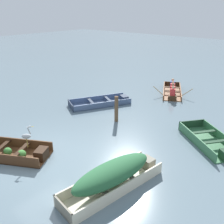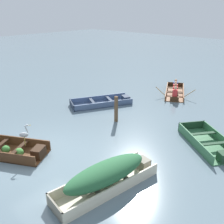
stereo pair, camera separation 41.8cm
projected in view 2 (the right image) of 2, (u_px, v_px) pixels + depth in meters
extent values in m
plane|color=slate|center=(47.00, 154.00, 9.28)|extent=(80.00, 80.00, 0.00)
cube|color=#4C2D19|center=(10.00, 153.00, 9.31)|extent=(2.94, 2.33, 0.04)
cube|color=#4C2D19|center=(18.00, 142.00, 9.73)|extent=(2.41, 1.37, 0.41)
cube|color=#4C2D19|center=(0.00, 157.00, 8.74)|extent=(2.41, 1.37, 0.41)
cube|color=black|center=(39.00, 152.00, 8.98)|extent=(0.57, 0.63, 0.37)
cube|color=black|center=(19.00, 148.00, 9.11)|extent=(0.65, 1.00, 0.04)
cube|color=black|center=(0.00, 145.00, 9.29)|extent=(0.65, 1.00, 0.04)
sphere|color=#428438|center=(19.00, 152.00, 9.02)|extent=(0.32, 0.32, 0.32)
sphere|color=#387533|center=(6.00, 149.00, 9.23)|extent=(0.30, 0.30, 0.30)
cube|color=beige|center=(106.00, 187.00, 7.55)|extent=(1.48, 3.54, 0.04)
cube|color=beige|center=(98.00, 175.00, 7.81)|extent=(0.59, 3.40, 0.39)
cube|color=beige|center=(116.00, 190.00, 7.16)|extent=(0.59, 3.40, 0.39)
cube|color=gray|center=(55.00, 209.00, 6.52)|extent=(0.95, 0.20, 0.39)
cube|color=gray|center=(143.00, 164.00, 8.36)|extent=(0.48, 0.42, 0.35)
cube|color=gray|center=(120.00, 173.00, 7.74)|extent=(0.86, 0.29, 0.04)
cube|color=gray|center=(92.00, 187.00, 7.15)|extent=(0.86, 0.29, 0.04)
ellipsoid|color=#286038|center=(106.00, 173.00, 7.34)|extent=(1.34, 2.93, 0.56)
cube|color=#387047|center=(207.00, 144.00, 9.91)|extent=(2.94, 2.63, 0.04)
cube|color=#387047|center=(221.00, 139.00, 9.94)|extent=(2.24, 1.69, 0.38)
cube|color=#387047|center=(194.00, 142.00, 9.74)|extent=(2.24, 1.69, 0.38)
cube|color=#1E3D27|center=(191.00, 126.00, 11.07)|extent=(0.77, 1.01, 0.38)
cube|color=#1E3D27|center=(214.00, 144.00, 9.43)|extent=(0.80, 0.99, 0.04)
cube|color=#1E3D27|center=(203.00, 134.00, 10.18)|extent=(0.80, 0.99, 0.04)
cube|color=#475B7F|center=(101.00, 104.00, 14.01)|extent=(2.59, 3.50, 0.04)
cube|color=#475B7F|center=(98.00, 98.00, 14.44)|extent=(1.61, 2.99, 0.33)
cube|color=#475B7F|center=(104.00, 105.00, 13.47)|extent=(1.61, 2.99, 0.33)
cube|color=#273246|center=(72.00, 105.00, 13.44)|extent=(1.05, 0.59, 0.33)
cube|color=#273246|center=(126.00, 98.00, 14.41)|extent=(0.63, 0.56, 0.29)
cube|color=#273246|center=(110.00, 99.00, 14.08)|extent=(1.02, 0.64, 0.04)
cube|color=#273246|center=(92.00, 101.00, 13.77)|extent=(1.02, 0.64, 0.04)
cube|color=brown|center=(175.00, 93.00, 15.72)|extent=(2.43, 3.27, 0.04)
cube|color=brown|center=(183.00, 92.00, 15.56)|extent=(1.53, 2.78, 0.30)
cube|color=brown|center=(166.00, 91.00, 15.79)|extent=(1.53, 2.78, 0.30)
cube|color=#3F2716|center=(175.00, 85.00, 17.05)|extent=(0.97, 0.56, 0.30)
cube|color=#3F2716|center=(174.00, 98.00, 14.43)|extent=(0.60, 0.55, 0.27)
cube|color=#3F2716|center=(175.00, 93.00, 15.22)|extent=(0.94, 0.61, 0.04)
cube|color=#3F2716|center=(175.00, 88.00, 16.06)|extent=(0.94, 0.61, 0.04)
cube|color=#2D4CA5|center=(175.00, 85.00, 15.79)|extent=(0.33, 0.29, 0.44)
sphere|color=tan|center=(176.00, 80.00, 15.67)|extent=(0.18, 0.18, 0.18)
cube|color=red|center=(175.00, 88.00, 15.30)|extent=(0.33, 0.29, 0.44)
sphere|color=beige|center=(176.00, 83.00, 15.18)|extent=(0.18, 0.18, 0.18)
cube|color=red|center=(175.00, 91.00, 14.82)|extent=(0.33, 0.29, 0.44)
sphere|color=#9E7051|center=(176.00, 85.00, 14.69)|extent=(0.18, 0.18, 0.18)
cube|color=red|center=(175.00, 93.00, 14.33)|extent=(0.33, 0.29, 0.44)
sphere|color=tan|center=(175.00, 88.00, 14.20)|extent=(0.18, 0.18, 0.18)
cylinder|color=tan|center=(189.00, 93.00, 14.67)|extent=(0.59, 0.34, 0.55)
cylinder|color=tan|center=(161.00, 91.00, 15.05)|extent=(0.59, 0.34, 0.55)
cylinder|color=olive|center=(25.00, 141.00, 9.02)|extent=(0.02, 0.02, 0.35)
cylinder|color=olive|center=(25.00, 142.00, 8.97)|extent=(0.02, 0.02, 0.35)
ellipsoid|color=#93999E|center=(24.00, 135.00, 8.89)|extent=(0.32, 0.33, 0.18)
cylinder|color=#93999E|center=(26.00, 129.00, 8.81)|extent=(0.11, 0.11, 0.28)
ellipsoid|color=#93999E|center=(27.00, 125.00, 8.75)|extent=(0.12, 0.12, 0.06)
cone|color=gold|center=(29.00, 125.00, 8.76)|extent=(0.09, 0.09, 0.02)
cylinder|color=brown|center=(116.00, 109.00, 11.72)|extent=(0.18, 0.18, 1.25)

